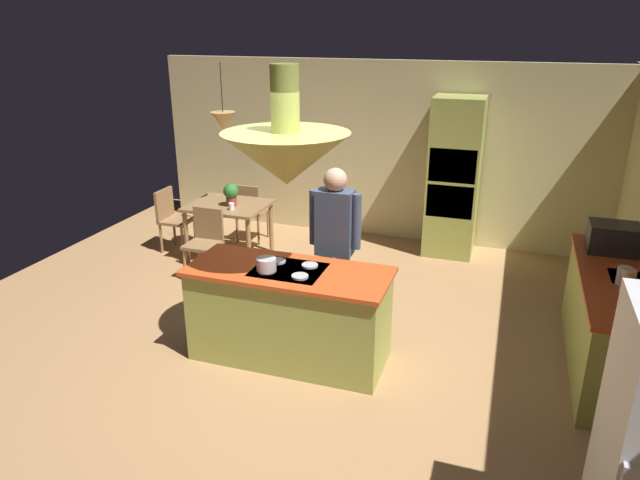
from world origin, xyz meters
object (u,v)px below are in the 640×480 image
chair_by_back_wall (250,209)px  canister_flour (631,293)px  person_at_island (335,240)px  cup_on_table (232,206)px  chair_at_corner (172,216)px  canister_sugar (628,281)px  chair_facing_island (205,238)px  canister_tea (624,276)px  potted_plant_on_table (231,193)px  microwave_on_counter (613,238)px  cooking_pot_on_cooktop (266,264)px  kitchen_island (289,314)px  oven_tower (454,178)px  dining_table (229,212)px

chair_by_back_wall → canister_flour: (4.54, -2.47, 0.49)m
person_at_island → cup_on_table: bearing=145.3°
chair_at_corner → canister_sugar: bearing=-106.9°
chair_facing_island → canister_tea: (4.54, -0.82, 0.49)m
person_at_island → potted_plant_on_table: size_ratio=5.75×
person_at_island → potted_plant_on_table: bearing=143.2°
chair_by_back_wall → microwave_on_counter: (4.54, -1.31, 0.55)m
canister_sugar → canister_tea: 0.18m
person_at_island → cooking_pot_on_cooktop: (-0.40, -0.79, -0.00)m
person_at_island → canister_sugar: (2.60, -0.21, 0.02)m
chair_at_corner → canister_flour: canister_flour is taller
kitchen_island → chair_facing_island: (-1.70, 1.45, 0.04)m
kitchen_island → microwave_on_counter: bearing=26.8°
oven_tower → canister_tea: (1.74, -2.61, -0.08)m
person_at_island → potted_plant_on_table: person_at_island is taller
chair_facing_island → microwave_on_counter: size_ratio=1.89×
dining_table → chair_at_corner: size_ratio=1.18×
cooking_pot_on_cooktop → person_at_island: bearing=63.4°
chair_facing_island → chair_by_back_wall: (0.00, 1.29, 0.00)m
oven_tower → canister_sugar: (1.74, -2.79, -0.05)m
chair_at_corner → cup_on_table: chair_at_corner is taller
chair_at_corner → microwave_on_counter: size_ratio=1.89×
chair_facing_island → chair_by_back_wall: 1.29m
canister_tea → cooking_pot_on_cooktop: size_ratio=0.87×
person_at_island → canister_tea: size_ratio=11.06×
oven_tower → person_at_island: bearing=-108.5°
oven_tower → chair_by_back_wall: bearing=-169.9°
canister_tea → cooking_pot_on_cooktop: canister_tea is taller
dining_table → microwave_on_counter: (4.54, -0.66, 0.40)m
dining_table → potted_plant_on_table: potted_plant_on_table is taller
cup_on_table → canister_flour: 4.67m
potted_plant_on_table → cooking_pot_on_cooktop: potted_plant_on_table is taller
chair_by_back_wall → cooking_pot_on_cooktop: bearing=118.2°
microwave_on_counter → kitchen_island: bearing=-153.2°
chair_by_back_wall → chair_at_corner: size_ratio=1.00×
oven_tower → cup_on_table: size_ratio=23.77×
microwave_on_counter → canister_sugar: bearing=-90.0°
kitchen_island → canister_tea: bearing=12.5°
kitchen_island → person_at_island: (0.24, 0.66, 0.53)m
oven_tower → microwave_on_counter: oven_tower is taller
kitchen_island → chair_at_corner: 3.34m
oven_tower → chair_at_corner: (-3.69, -1.14, -0.57)m
person_at_island → canister_flour: size_ratio=10.35×
chair_at_corner → person_at_island: bearing=-117.0°
kitchen_island → dining_table: bearing=129.0°
potted_plant_on_table → microwave_on_counter: bearing=-7.8°
canister_flour → cooking_pot_on_cooktop: bearing=-172.4°
cup_on_table → canister_sugar: bearing=-18.2°
canister_sugar → dining_table: bearing=160.0°
potted_plant_on_table → canister_tea: size_ratio=1.92×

